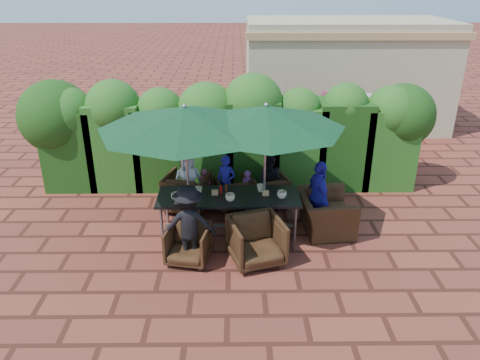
{
  "coord_description": "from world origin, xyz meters",
  "views": [
    {
      "loc": [
        0.13,
        -7.51,
        4.48
      ],
      "look_at": [
        0.21,
        0.4,
        0.95
      ],
      "focal_mm": 35.0,
      "sensor_mm": 36.0,
      "label": 1
    }
  ],
  "objects_px": {
    "chair_end_right": "(325,207)",
    "chair_far_mid": "(233,191)",
    "umbrella_right": "(266,117)",
    "chair_near_left": "(188,243)",
    "dining_table": "(229,199)",
    "umbrella_left": "(185,118)",
    "chair_near_right": "(257,239)",
    "chair_far_left": "(187,190)",
    "chair_far_right": "(269,190)"
  },
  "relations": [
    {
      "from": "chair_far_mid",
      "to": "chair_far_right",
      "type": "relative_size",
      "value": 0.94
    },
    {
      "from": "chair_near_left",
      "to": "umbrella_left",
      "type": "bearing_deg",
      "value": 104.81
    },
    {
      "from": "dining_table",
      "to": "chair_far_left",
      "type": "relative_size",
      "value": 3.04
    },
    {
      "from": "chair_far_left",
      "to": "chair_far_mid",
      "type": "bearing_deg",
      "value": -158.36
    },
    {
      "from": "chair_near_left",
      "to": "chair_far_mid",
      "type": "bearing_deg",
      "value": 80.93
    },
    {
      "from": "chair_near_right",
      "to": "chair_end_right",
      "type": "bearing_deg",
      "value": 20.57
    },
    {
      "from": "chair_far_right",
      "to": "chair_end_right",
      "type": "height_order",
      "value": "chair_end_right"
    },
    {
      "from": "chair_far_right",
      "to": "chair_end_right",
      "type": "distance_m",
      "value": 1.43
    },
    {
      "from": "dining_table",
      "to": "umbrella_right",
      "type": "xyz_separation_m",
      "value": [
        0.65,
        0.07,
        1.54
      ]
    },
    {
      "from": "umbrella_left",
      "to": "chair_far_right",
      "type": "relative_size",
      "value": 4.08
    },
    {
      "from": "chair_near_left",
      "to": "umbrella_right",
      "type": "bearing_deg",
      "value": 49.31
    },
    {
      "from": "umbrella_left",
      "to": "chair_end_right",
      "type": "xyz_separation_m",
      "value": [
        2.53,
        0.04,
        -1.73
      ]
    },
    {
      "from": "chair_end_right",
      "to": "chair_far_mid",
      "type": "bearing_deg",
      "value": 54.75
    },
    {
      "from": "chair_near_left",
      "to": "chair_near_right",
      "type": "bearing_deg",
      "value": 10.08
    },
    {
      "from": "umbrella_left",
      "to": "chair_far_mid",
      "type": "bearing_deg",
      "value": 52.47
    },
    {
      "from": "chair_near_right",
      "to": "chair_end_right",
      "type": "xyz_separation_m",
      "value": [
        1.33,
        1.03,
        0.05
      ]
    },
    {
      "from": "umbrella_left",
      "to": "chair_near_right",
      "type": "height_order",
      "value": "umbrella_left"
    },
    {
      "from": "chair_far_right",
      "to": "chair_near_left",
      "type": "distance_m",
      "value": 2.51
    },
    {
      "from": "umbrella_right",
      "to": "chair_far_right",
      "type": "distance_m",
      "value": 2.1
    },
    {
      "from": "umbrella_left",
      "to": "chair_far_mid",
      "type": "relative_size",
      "value": 4.34
    },
    {
      "from": "chair_far_left",
      "to": "chair_far_right",
      "type": "height_order",
      "value": "chair_far_left"
    },
    {
      "from": "chair_near_left",
      "to": "chair_end_right",
      "type": "relative_size",
      "value": 0.63
    },
    {
      "from": "chair_far_mid",
      "to": "chair_near_left",
      "type": "xyz_separation_m",
      "value": [
        -0.73,
        -2.0,
        0.0
      ]
    },
    {
      "from": "chair_far_mid",
      "to": "chair_near_left",
      "type": "bearing_deg",
      "value": 53.95
    },
    {
      "from": "umbrella_right",
      "to": "chair_far_mid",
      "type": "xyz_separation_m",
      "value": [
        -0.58,
        0.96,
        -1.87
      ]
    },
    {
      "from": "chair_near_right",
      "to": "dining_table",
      "type": "bearing_deg",
      "value": 98.32
    },
    {
      "from": "umbrella_right",
      "to": "chair_near_right",
      "type": "xyz_separation_m",
      "value": [
        -0.18,
        -1.06,
        -1.78
      ]
    },
    {
      "from": "dining_table",
      "to": "chair_far_left",
      "type": "xyz_separation_m",
      "value": [
        -0.86,
        0.92,
        -0.25
      ]
    },
    {
      "from": "chair_far_mid",
      "to": "chair_end_right",
      "type": "bearing_deg",
      "value": 134.18
    },
    {
      "from": "dining_table",
      "to": "chair_far_right",
      "type": "bearing_deg",
      "value": 52.63
    },
    {
      "from": "dining_table",
      "to": "umbrella_left",
      "type": "height_order",
      "value": "umbrella_left"
    },
    {
      "from": "umbrella_right",
      "to": "chair_near_left",
      "type": "xyz_separation_m",
      "value": [
        -1.32,
        -1.04,
        -1.86
      ]
    },
    {
      "from": "chair_far_left",
      "to": "chair_far_mid",
      "type": "relative_size",
      "value": 1.23
    },
    {
      "from": "umbrella_left",
      "to": "umbrella_right",
      "type": "bearing_deg",
      "value": 3.11
    },
    {
      "from": "chair_far_left",
      "to": "chair_far_mid",
      "type": "distance_m",
      "value": 0.94
    },
    {
      "from": "umbrella_left",
      "to": "chair_near_right",
      "type": "relative_size",
      "value": 3.51
    },
    {
      "from": "chair_far_mid",
      "to": "chair_near_left",
      "type": "relative_size",
      "value": 0.99
    },
    {
      "from": "chair_far_left",
      "to": "chair_far_right",
      "type": "distance_m",
      "value": 1.67
    },
    {
      "from": "umbrella_right",
      "to": "chair_near_left",
      "type": "relative_size",
      "value": 3.96
    },
    {
      "from": "chair_far_mid",
      "to": "chair_near_right",
      "type": "height_order",
      "value": "chair_near_right"
    },
    {
      "from": "umbrella_right",
      "to": "chair_far_mid",
      "type": "distance_m",
      "value": 2.18
    },
    {
      "from": "umbrella_right",
      "to": "chair_near_right",
      "type": "height_order",
      "value": "umbrella_right"
    },
    {
      "from": "umbrella_right",
      "to": "chair_near_left",
      "type": "height_order",
      "value": "umbrella_right"
    },
    {
      "from": "chair_far_mid",
      "to": "chair_far_right",
      "type": "bearing_deg",
      "value": 165.93
    },
    {
      "from": "dining_table",
      "to": "umbrella_right",
      "type": "relative_size",
      "value": 0.94
    },
    {
      "from": "chair_far_left",
      "to": "chair_near_left",
      "type": "relative_size",
      "value": 1.22
    },
    {
      "from": "chair_near_right",
      "to": "chair_far_right",
      "type": "bearing_deg",
      "value": 63.48
    },
    {
      "from": "umbrella_left",
      "to": "dining_table",
      "type": "bearing_deg",
      "value": 0.38
    },
    {
      "from": "chair_near_right",
      "to": "chair_near_left",
      "type": "bearing_deg",
      "value": 161.78
    },
    {
      "from": "dining_table",
      "to": "umbrella_left",
      "type": "bearing_deg",
      "value": -179.62
    }
  ]
}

